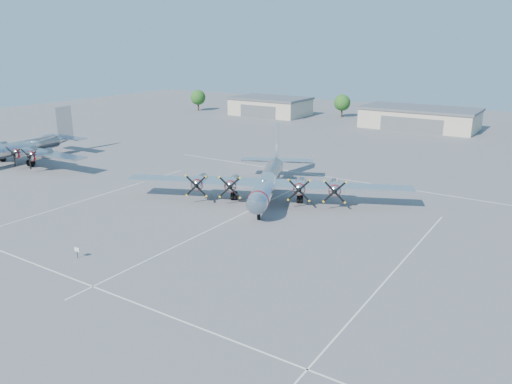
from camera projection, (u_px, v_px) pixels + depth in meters
The scene contains 9 objects.
ground at pixel (233, 218), 63.13m from camera, with size 260.00×260.00×0.00m, color #525254.
parking_lines at pixel (225, 222), 61.72m from camera, with size 60.00×50.08×0.01m.
hangar_west at pixel (270, 106), 151.60m from camera, with size 22.60×14.60×5.40m.
hangar_center at pixel (419, 118), 128.02m from camera, with size 28.60×14.60×5.40m.
tree_far_west at pixel (198, 97), 161.10m from camera, with size 4.80×4.80×6.64m.
tree_west at pixel (342, 103), 147.13m from camera, with size 4.80×4.80×6.64m.
main_bomber_b29 at pixel (268, 198), 71.43m from camera, with size 39.54×27.04×8.74m, color white, non-canonical shape.
bomber_west at pixel (24, 162), 92.59m from camera, with size 34.80×24.64×9.19m, color #B3B5B8, non-canonical shape.
info_placard at pixel (77, 251), 51.30m from camera, with size 0.61×0.13×1.16m.
Camera 1 is at (34.96, -48.21, 21.41)m, focal length 35.00 mm.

